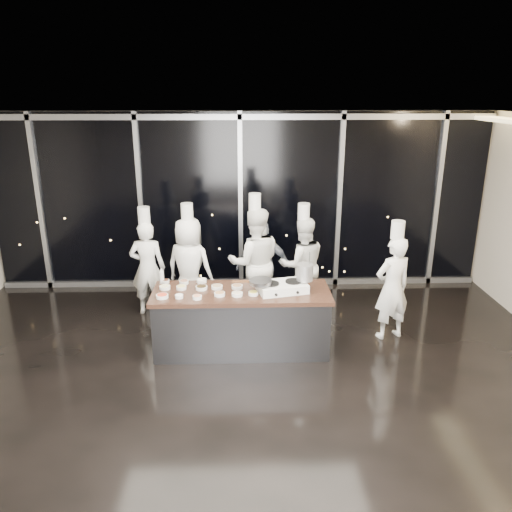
{
  "coord_description": "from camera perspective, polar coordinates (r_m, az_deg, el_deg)",
  "views": [
    {
      "loc": [
        0.01,
        -5.49,
        3.55
      ],
      "look_at": [
        0.21,
        1.2,
        1.31
      ],
      "focal_mm": 35.0,
      "sensor_mm": 36.0,
      "label": 1
    }
  ],
  "objects": [
    {
      "name": "chef_far_left",
      "position": [
        8.29,
        -12.28,
        -1.21
      ],
      "size": [
        0.58,
        0.39,
        1.8
      ],
      "rotation": [
        0.0,
        0.0,
        3.11
      ],
      "color": "white",
      "rests_on": "ground"
    },
    {
      "name": "room_shell",
      "position": [
        5.64,
        -0.02,
        5.15
      ],
      "size": [
        9.02,
        7.02,
        3.21
      ],
      "color": "beige",
      "rests_on": "ground"
    },
    {
      "name": "chef_left",
      "position": [
        8.12,
        -7.61,
        -1.18
      ],
      "size": [
        0.94,
        0.78,
        1.87
      ],
      "rotation": [
        0.0,
        0.0,
        2.76
      ],
      "color": "white",
      "rests_on": "ground"
    },
    {
      "name": "chef_side",
      "position": [
        7.58,
        15.33,
        -3.39
      ],
      "size": [
        0.66,
        0.54,
        1.8
      ],
      "rotation": [
        0.0,
        0.0,
        3.47
      ],
      "color": "white",
      "rests_on": "ground"
    },
    {
      "name": "ground",
      "position": [
        6.54,
        -1.61,
        -14.39
      ],
      "size": [
        9.0,
        9.0,
        0.0
      ],
      "primitive_type": "plane",
      "color": "black",
      "rests_on": "ground"
    },
    {
      "name": "chef_center",
      "position": [
        8.03,
        -0.13,
        -0.7
      ],
      "size": [
        0.94,
        0.77,
        2.03
      ],
      "rotation": [
        0.0,
        0.0,
        3.24
      ],
      "color": "white",
      "rests_on": "ground"
    },
    {
      "name": "demo_counter",
      "position": [
        7.1,
        -1.67,
        -7.36
      ],
      "size": [
        2.46,
        0.86,
        0.9
      ],
      "color": "#333438",
      "rests_on": "ground"
    },
    {
      "name": "prep_bowls",
      "position": [
        6.95,
        -6.28,
        -3.78
      ],
      "size": [
        1.38,
        0.74,
        0.05
      ],
      "color": "white",
      "rests_on": "demo_counter"
    },
    {
      "name": "stock_pot",
      "position": [
        6.91,
        5.61,
        -1.85
      ],
      "size": [
        0.27,
        0.27,
        0.23
      ],
      "primitive_type": "cylinder",
      "rotation": [
        0.0,
        0.0,
        0.23
      ],
      "color": "#AAAAAC",
      "rests_on": "stove"
    },
    {
      "name": "squeeze_bottle",
      "position": [
        7.28,
        -10.73,
        -2.24
      ],
      "size": [
        0.06,
        0.06,
        0.23
      ],
      "color": "white",
      "rests_on": "demo_counter"
    },
    {
      "name": "guest",
      "position": [
        8.27,
        0.83,
        -1.16
      ],
      "size": [
        0.92,
        0.42,
        1.53
      ],
      "rotation": [
        0.0,
        0.0,
        3.19
      ],
      "color": "#131E35",
      "rests_on": "ground"
    },
    {
      "name": "frying_pan",
      "position": [
        6.78,
        0.45,
        -2.96
      ],
      "size": [
        0.57,
        0.38,
        0.05
      ],
      "rotation": [
        0.0,
        0.0,
        0.23
      ],
      "color": "slate",
      "rests_on": "stove"
    },
    {
      "name": "window_wall",
      "position": [
        9.13,
        -1.78,
        6.17
      ],
      "size": [
        8.9,
        0.11,
        3.2
      ],
      "color": "black",
      "rests_on": "ground"
    },
    {
      "name": "chef_right",
      "position": [
        8.24,
        5.29,
        -0.95
      ],
      "size": [
        0.86,
        0.71,
        1.84
      ],
      "rotation": [
        0.0,
        0.0,
        3.28
      ],
      "color": "white",
      "rests_on": "ground"
    },
    {
      "name": "stove",
      "position": [
        6.89,
        3.01,
        -3.55
      ],
      "size": [
        0.73,
        0.55,
        0.14
      ],
      "rotation": [
        0.0,
        0.0,
        0.23
      ],
      "color": "white",
      "rests_on": "demo_counter"
    }
  ]
}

